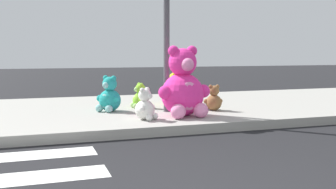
% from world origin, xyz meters
% --- Properties ---
extents(sidewalk, '(28.00, 4.40, 0.15)m').
position_xyz_m(sidewalk, '(0.00, 5.20, 0.07)').
color(sidewalk, '#9E9B93').
rests_on(sidewalk, ground_plane).
extents(sign_pole, '(0.56, 0.11, 3.20)m').
position_xyz_m(sign_pole, '(1.00, 4.40, 1.85)').
color(sign_pole, '#4C4C51').
rests_on(sign_pole, sidewalk).
extents(plush_pink_large, '(0.92, 0.80, 1.19)m').
position_xyz_m(plush_pink_large, '(1.10, 3.81, 0.62)').
color(plush_pink_large, '#F22D93').
rests_on(plush_pink_large, sidewalk).
extents(plush_lime, '(0.34, 0.38, 0.49)m').
position_xyz_m(plush_lime, '(0.66, 5.03, 0.35)').
color(plush_lime, '#8CD133').
rests_on(plush_lime, sidewalk).
extents(plush_lavender, '(0.35, 0.36, 0.50)m').
position_xyz_m(plush_lavender, '(1.55, 4.61, 0.35)').
color(plush_lavender, '#B28CD8').
rests_on(plush_lavender, sidewalk).
extents(plush_yellow, '(0.49, 0.51, 0.68)m').
position_xyz_m(plush_yellow, '(1.47, 5.32, 0.42)').
color(plush_yellow, yellow).
rests_on(plush_yellow, sidewalk).
extents(plush_teal, '(0.47, 0.47, 0.66)m').
position_xyz_m(plush_teal, '(0.01, 4.76, 0.41)').
color(plush_teal, teal).
rests_on(plush_teal, sidewalk).
extents(plush_brown, '(0.37, 0.33, 0.48)m').
position_xyz_m(plush_brown, '(1.88, 4.27, 0.34)').
color(plush_brown, olive).
rests_on(plush_brown, sidewalk).
extents(plush_white, '(0.37, 0.37, 0.52)m').
position_xyz_m(plush_white, '(0.40, 3.67, 0.36)').
color(plush_white, white).
rests_on(plush_white, sidewalk).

